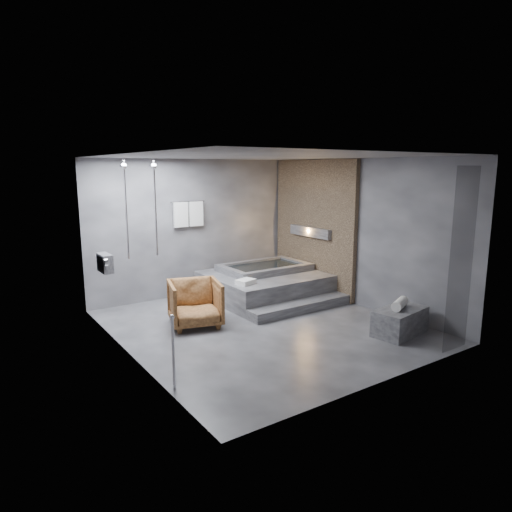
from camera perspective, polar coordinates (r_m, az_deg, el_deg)
room at (r=7.79m, az=2.27°, el=4.39°), size 5.00×5.04×2.82m
tub_deck at (r=9.40m, az=1.03°, el=-3.66°), size 2.20×2.00×0.50m
tub_step at (r=8.55m, az=5.63°, el=-6.32°), size 2.20×0.36×0.18m
concrete_bench at (r=7.70m, az=17.54°, el=-7.80°), size 1.00×0.65×0.42m
driftwood_chair at (r=7.75m, az=-7.62°, el=-5.88°), size 1.03×1.05×0.77m
rolled_towel at (r=7.63m, az=17.55°, el=-5.71°), size 0.47×0.32×0.16m
deck_towel at (r=8.47m, az=-1.29°, el=-3.24°), size 0.39×0.33×0.09m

